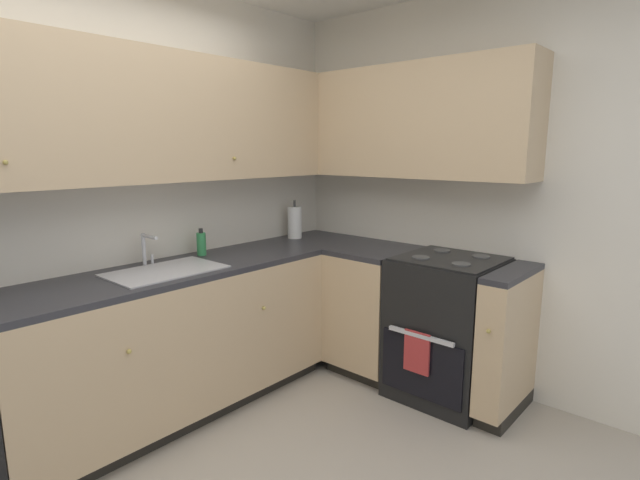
% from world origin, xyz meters
% --- Properties ---
extents(wall_back, '(4.17, 0.05, 2.61)m').
position_xyz_m(wall_back, '(0.00, 1.49, 1.30)').
color(wall_back, silver).
rests_on(wall_back, ground_plane).
extents(wall_right, '(0.05, 3.03, 2.61)m').
position_xyz_m(wall_right, '(2.06, 0.00, 1.30)').
color(wall_right, silver).
rests_on(wall_right, ground_plane).
extents(lower_cabinets_back, '(1.99, 0.62, 0.88)m').
position_xyz_m(lower_cabinets_back, '(0.44, 1.17, 0.44)').
color(lower_cabinets_back, tan).
rests_on(lower_cabinets_back, ground_plane).
extents(countertop_back, '(3.19, 0.60, 0.03)m').
position_xyz_m(countertop_back, '(0.44, 1.17, 0.90)').
color(countertop_back, '#2D2D33').
rests_on(countertop_back, lower_cabinets_back).
extents(lower_cabinets_right, '(0.62, 1.30, 0.88)m').
position_xyz_m(lower_cabinets_right, '(1.74, 0.38, 0.44)').
color(lower_cabinets_right, tan).
rests_on(lower_cabinets_right, ground_plane).
extents(countertop_right, '(0.60, 1.30, 0.03)m').
position_xyz_m(countertop_right, '(1.74, 0.38, 0.90)').
color(countertop_right, '#2D2D33').
rests_on(countertop_right, lower_cabinets_right).
extents(oven_range, '(0.68, 0.62, 1.07)m').
position_xyz_m(oven_range, '(1.75, 0.05, 0.47)').
color(oven_range, black).
rests_on(oven_range, ground_plane).
extents(upper_cabinets_back, '(2.87, 0.34, 0.74)m').
position_xyz_m(upper_cabinets_back, '(0.28, 1.31, 1.78)').
color(upper_cabinets_back, tan).
extents(upper_cabinets_right, '(0.32, 1.85, 0.74)m').
position_xyz_m(upper_cabinets_right, '(1.88, 0.54, 1.78)').
color(upper_cabinets_right, tan).
extents(sink, '(0.63, 0.40, 0.10)m').
position_xyz_m(sink, '(0.39, 1.14, 0.88)').
color(sink, '#B7B7BC').
rests_on(sink, countertop_back).
extents(faucet, '(0.07, 0.16, 0.19)m').
position_xyz_m(faucet, '(0.39, 1.34, 1.03)').
color(faucet, silver).
rests_on(faucet, countertop_back).
extents(soap_bottle, '(0.06, 0.06, 0.18)m').
position_xyz_m(soap_bottle, '(0.78, 1.35, 0.99)').
color(soap_bottle, '#338C4C').
rests_on(soap_bottle, countertop_back).
extents(paper_towel_roll, '(0.11, 0.11, 0.31)m').
position_xyz_m(paper_towel_roll, '(1.64, 1.33, 1.04)').
color(paper_towel_roll, white).
rests_on(paper_towel_roll, countertop_back).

